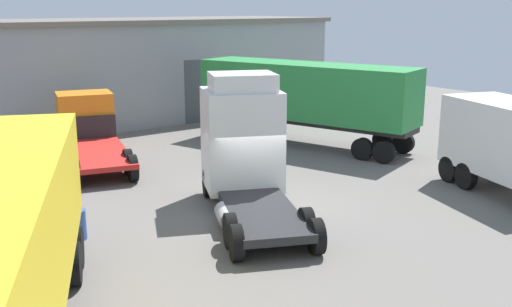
{
  "coord_description": "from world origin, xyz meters",
  "views": [
    {
      "loc": [
        -11.11,
        -15.28,
        6.56
      ],
      "look_at": [
        0.74,
        0.84,
        1.6
      ],
      "focal_mm": 42.0,
      "sensor_mm": 36.0,
      "label": 1
    }
  ],
  "objects_px": {
    "container_trailer_green": "(306,93)",
    "flatbed_truck_orange": "(89,127)",
    "oil_drum": "(76,225)",
    "tractor_unit_white": "(244,145)"
  },
  "relations": [
    {
      "from": "container_trailer_green",
      "to": "flatbed_truck_orange",
      "type": "xyz_separation_m",
      "value": [
        -9.23,
        3.98,
        -1.2
      ]
    },
    {
      "from": "container_trailer_green",
      "to": "oil_drum",
      "type": "relative_size",
      "value": 12.53
    },
    {
      "from": "tractor_unit_white",
      "to": "flatbed_truck_orange",
      "type": "bearing_deg",
      "value": 34.39
    },
    {
      "from": "flatbed_truck_orange",
      "to": "container_trailer_green",
      "type": "bearing_deg",
      "value": -98.87
    },
    {
      "from": "oil_drum",
      "to": "tractor_unit_white",
      "type": "bearing_deg",
      "value": -3.08
    },
    {
      "from": "tractor_unit_white",
      "to": "container_trailer_green",
      "type": "height_order",
      "value": "tractor_unit_white"
    },
    {
      "from": "flatbed_truck_orange",
      "to": "oil_drum",
      "type": "relative_size",
      "value": 8.73
    },
    {
      "from": "container_trailer_green",
      "to": "oil_drum",
      "type": "distance_m",
      "value": 14.37
    },
    {
      "from": "container_trailer_green",
      "to": "tractor_unit_white",
      "type": "bearing_deg",
      "value": 107.8
    },
    {
      "from": "tractor_unit_white",
      "to": "container_trailer_green",
      "type": "relative_size",
      "value": 0.64
    }
  ]
}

